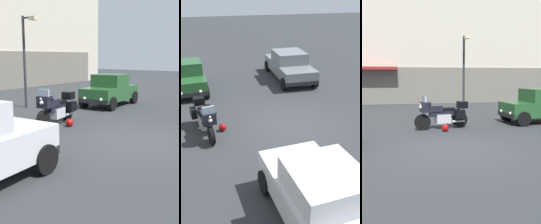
{
  "view_description": "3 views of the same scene",
  "coord_description": "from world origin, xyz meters",
  "views": [
    {
      "loc": [
        -7.46,
        -3.88,
        2.44
      ],
      "look_at": [
        -0.29,
        1.38,
        0.75
      ],
      "focal_mm": 47.38,
      "sensor_mm": 36.0,
      "label": 1
    },
    {
      "loc": [
        -9.06,
        3.22,
        5.05
      ],
      "look_at": [
        -0.06,
        0.89,
        0.71
      ],
      "focal_mm": 44.61,
      "sensor_mm": 36.0,
      "label": 2
    },
    {
      "loc": [
        -1.6,
        -7.81,
        2.14
      ],
      "look_at": [
        0.22,
        1.2,
        0.95
      ],
      "focal_mm": 44.7,
      "sensor_mm": 36.0,
      "label": 3
    }
  ],
  "objects": [
    {
      "name": "motorcycle",
      "position": [
        0.28,
        3.27,
        0.62
      ],
      "size": [
        2.25,
        0.96,
        1.36
      ],
      "rotation": [
        0.0,
        0.0,
        3.33
      ],
      "color": "black",
      "rests_on": "ground"
    },
    {
      "name": "streetlamp_curbside",
      "position": [
        2.03,
        6.7,
        2.62
      ],
      "size": [
        0.28,
        0.94,
        4.24
      ],
      "color": "#2D2D33",
      "rests_on": "ground"
    },
    {
      "name": "helmet",
      "position": [
        0.27,
        2.66,
        0.14
      ],
      "size": [
        0.28,
        0.28,
        0.28
      ],
      "primitive_type": "sphere",
      "color": "#990C0C",
      "rests_on": "ground"
    },
    {
      "name": "ground_plane",
      "position": [
        0.0,
        0.0,
        0.0
      ],
      "size": [
        80.0,
        80.0,
        0.0
      ],
      "primitive_type": "plane",
      "color": "#2D3033"
    },
    {
      "name": "car_compact_side",
      "position": [
        4.91,
        3.92,
        0.77
      ],
      "size": [
        3.57,
        1.97,
        1.56
      ],
      "rotation": [
        0.0,
        0.0,
        3.23
      ],
      "color": "#235128",
      "rests_on": "ground"
    }
  ]
}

